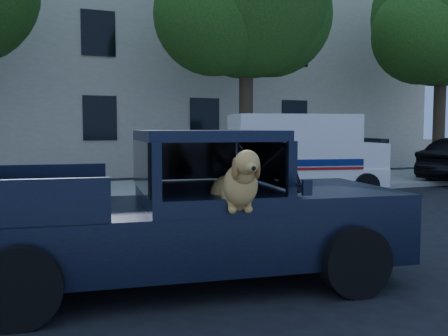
{
  "coord_description": "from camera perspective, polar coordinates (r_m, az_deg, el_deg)",
  "views": [
    {
      "loc": [
        -1.58,
        -4.88,
        1.84
      ],
      "look_at": [
        0.52,
        0.33,
        1.39
      ],
      "focal_mm": 40.0,
      "sensor_mm": 36.0,
      "label": 1
    }
  ],
  "objects": [
    {
      "name": "ground",
      "position": [
        5.45,
        -3.86,
        -15.18
      ],
      "size": [
        120.0,
        120.0,
        0.0
      ],
      "primitive_type": "plane",
      "color": "black",
      "rests_on": "ground"
    },
    {
      "name": "street_tree_right",
      "position": [
        20.95,
        23.71,
        14.86
      ],
      "size": [
        6.0,
        5.2,
        8.6
      ],
      "color": "#332619",
      "rests_on": "ground"
    },
    {
      "name": "lane_stripes",
      "position": [
        9.2,
        1.45,
        -6.91
      ],
      "size": [
        21.6,
        0.14,
        0.01
      ],
      "primitive_type": null,
      "color": "silver",
      "rests_on": "ground"
    },
    {
      "name": "pickup_truck",
      "position": [
        5.97,
        -5.31,
        -7.3
      ],
      "size": [
        5.28,
        2.9,
        1.82
      ],
      "rotation": [
        0.0,
        0.0,
        -0.12
      ],
      "color": "black",
      "rests_on": "ground"
    },
    {
      "name": "far_sidewalk",
      "position": [
        14.28,
        -15.42,
        -2.68
      ],
      "size": [
        60.0,
        4.0,
        0.15
      ],
      "primitive_type": "cube",
      "color": "gray",
      "rests_on": "ground"
    },
    {
      "name": "building_main",
      "position": [
        22.02,
        -9.97,
        11.46
      ],
      "size": [
        26.0,
        6.0,
        9.0
      ],
      "primitive_type": "cube",
      "color": "beige",
      "rests_on": "ground"
    },
    {
      "name": "mail_truck",
      "position": [
        13.76,
        8.92,
        0.88
      ],
      "size": [
        4.31,
        2.73,
        2.2
      ],
      "rotation": [
        0.0,
        0.0,
        -0.21
      ],
      "color": "silver",
      "rests_on": "ground"
    },
    {
      "name": "street_tree_mid",
      "position": [
        16.4,
        2.64,
        18.24
      ],
      "size": [
        6.0,
        5.2,
        8.6
      ],
      "color": "#332619",
      "rests_on": "ground"
    }
  ]
}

